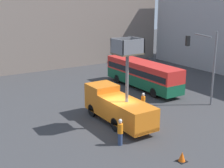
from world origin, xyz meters
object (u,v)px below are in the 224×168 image
object	(u,v)px
city_bus	(142,73)
traffic_cone_near_truck	(182,157)
utility_truck	(117,105)
road_worker_near_truck	(120,132)
road_worker_directing	(143,103)
traffic_light_pole	(206,58)

from	to	relation	value
city_bus	traffic_cone_near_truck	bearing A→B (deg)	169.48
utility_truck	road_worker_near_truck	xyz separation A→B (m)	(-2.03, -3.46, -0.56)
city_bus	road_worker_near_truck	bearing A→B (deg)	154.76
utility_truck	road_worker_near_truck	world-z (taller)	utility_truck
road_worker_directing	road_worker_near_truck	bearing A→B (deg)	-84.65
traffic_light_pole	traffic_cone_near_truck	distance (m)	12.15
city_bus	road_worker_directing	bearing A→B (deg)	161.33
traffic_light_pole	road_worker_near_truck	xyz separation A→B (m)	(-11.21, -2.70, -3.65)
road_worker_near_truck	city_bus	bearing A→B (deg)	78.08
utility_truck	traffic_light_pole	world-z (taller)	utility_truck
utility_truck	road_worker_directing	bearing A→B (deg)	13.27
utility_truck	road_worker_directing	world-z (taller)	utility_truck
city_bus	road_worker_near_truck	size ratio (longest dim) A/B	5.63
utility_truck	city_bus	size ratio (longest dim) A/B	0.68
road_worker_near_truck	traffic_cone_near_truck	bearing A→B (deg)	-31.33
city_bus	road_worker_near_truck	world-z (taller)	city_bus
road_worker_directing	traffic_light_pole	bearing A→B (deg)	42.17
road_worker_near_truck	traffic_cone_near_truck	size ratio (longest dim) A/B	2.97
road_worker_directing	traffic_cone_near_truck	distance (m)	8.84
traffic_light_pole	utility_truck	bearing A→B (deg)	175.23
traffic_light_pole	traffic_cone_near_truck	xyz separation A→B (m)	(-9.19, -6.66, -4.32)
road_worker_near_truck	road_worker_directing	distance (m)	6.76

